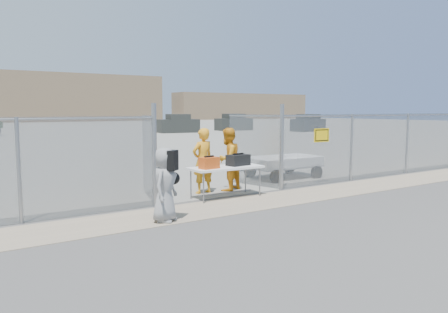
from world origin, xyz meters
TOP-DOWN VIEW (x-y plane):
  - ground at (0.00, 0.00)m, footprint 160.00×160.00m
  - tarmac_inside at (0.00, 42.00)m, footprint 160.00×80.00m
  - dirt_strip at (0.00, 1.00)m, footprint 44.00×1.60m
  - distant_hills at (5.00, 78.00)m, footprint 140.00×6.00m
  - chain_link_fence at (0.00, 2.00)m, footprint 40.00×0.20m
  - folding_table at (-0.00, 1.90)m, footprint 1.98×0.83m
  - orange_bag at (-0.58, 1.81)m, footprint 0.51×0.37m
  - black_duffel at (0.39, 1.90)m, footprint 0.66×0.45m
  - security_worker_left at (-0.21, 2.76)m, footprint 0.72×0.51m
  - security_worker_right at (0.62, 2.75)m, footprint 1.08×0.97m
  - visitor at (-2.44, 0.53)m, footprint 0.90×0.88m
  - utility_trailer at (3.49, 3.63)m, footprint 3.26×1.71m
  - parked_vehicle_near at (13.73, 31.43)m, footprint 4.22×2.34m
  - parked_vehicle_mid at (21.01, 32.23)m, footprint 4.05×1.95m
  - parked_vehicle_far at (26.59, 26.36)m, footprint 4.18×2.41m

SIDE VIEW (x-z plane):
  - ground at x=0.00m, z-range 0.00..0.00m
  - tarmac_inside at x=0.00m, z-range 0.00..0.01m
  - dirt_strip at x=0.00m, z-range 0.00..0.01m
  - utility_trailer at x=3.49m, z-range 0.00..0.79m
  - folding_table at x=0.00m, z-range 0.00..0.84m
  - visitor at x=-2.44m, z-range 0.00..1.57m
  - parked_vehicle_far at x=26.59m, z-range 0.00..1.78m
  - parked_vehicle_mid at x=21.01m, z-range 0.00..1.80m
  - parked_vehicle_near at x=13.73m, z-range 0.00..1.82m
  - security_worker_right at x=0.62m, z-range 0.00..1.82m
  - security_worker_left at x=-0.21m, z-range 0.00..1.84m
  - orange_bag at x=-0.58m, z-range 0.84..1.13m
  - black_duffel at x=0.39m, z-range 0.84..1.14m
  - chain_link_fence at x=0.00m, z-range 0.00..2.20m
  - distant_hills at x=5.00m, z-range 0.00..9.00m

